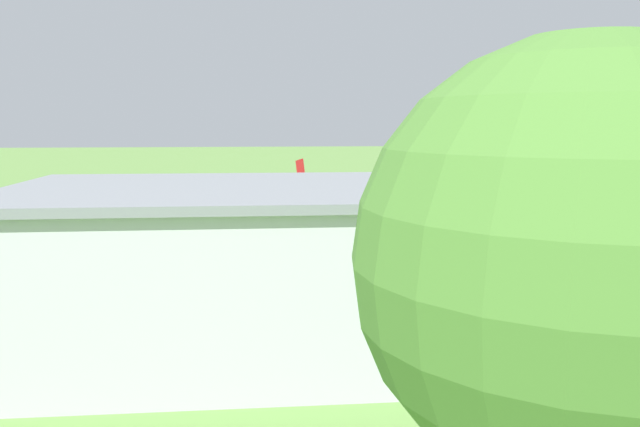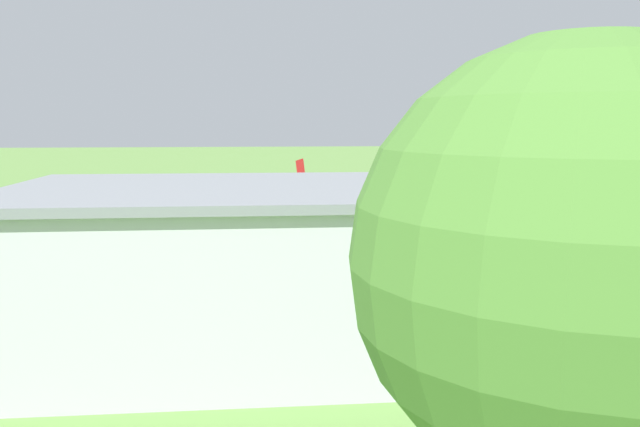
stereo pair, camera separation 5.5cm
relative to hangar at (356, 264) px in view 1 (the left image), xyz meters
The scene contains 11 objects.
ground_plane 29.84m from the hangar, 94.03° to the right, with size 400.00×400.00×0.00m, color #608C42.
hangar is the anchor object (origin of this frame).
biplane 23.22m from the hangar, 92.12° to the right, with size 8.40×7.07×4.00m.
car_silver 18.57m from the hangar, 133.81° to the right, with size 2.50×4.54×1.67m.
car_red 21.31m from the hangar, 40.37° to the right, with size 1.98×4.29×1.69m.
person_by_parked_cars 22.03m from the hangar, 129.18° to the right, with size 0.53×0.53×1.68m.
person_walking_on_apron 20.09m from the hangar, 60.81° to the right, with size 0.45×0.45×1.66m.
person_watching_takeoff 17.73m from the hangar, 50.16° to the right, with size 0.49×0.49×1.66m.
person_crossing_taxiway 18.28m from the hangar, 98.80° to the right, with size 0.49×0.49×1.60m.
person_beside_truck 17.06m from the hangar, 78.33° to the right, with size 0.53×0.53×1.58m.
tree_at_field_edge 19.83m from the hangar, 89.49° to the left, with size 6.28×6.28×10.97m.
Camera 1 is at (6.75, 57.09, 9.75)m, focal length 36.19 mm.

